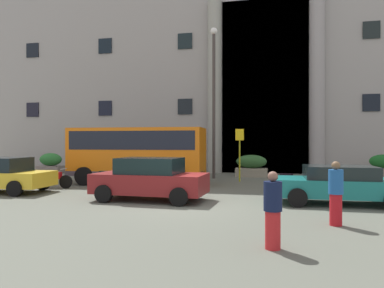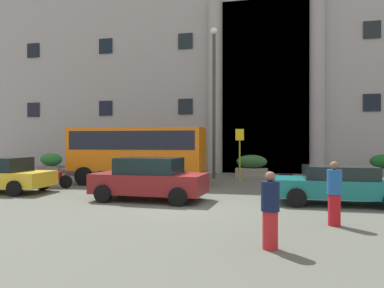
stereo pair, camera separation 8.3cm
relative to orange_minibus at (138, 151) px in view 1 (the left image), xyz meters
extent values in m
cube|color=#54584C|center=(3.70, -5.50, -1.73)|extent=(80.00, 64.00, 0.12)
cube|color=gray|center=(3.70, 12.00, 8.77)|extent=(37.84, 9.00, 20.89)
cube|color=black|center=(6.15, 7.56, 4.20)|extent=(5.73, 0.12, 11.74)
cylinder|color=gray|center=(2.81, 7.25, 4.20)|extent=(0.95, 0.95, 11.74)
cylinder|color=gray|center=(9.49, 7.25, 4.20)|extent=(0.95, 0.95, 11.74)
cube|color=black|center=(-11.44, 7.46, 2.93)|extent=(1.03, 0.08, 1.10)
cube|color=black|center=(-5.38, 7.46, 2.93)|extent=(1.03, 0.08, 1.10)
cube|color=black|center=(0.67, 7.46, 2.93)|extent=(1.03, 0.08, 1.10)
cube|color=black|center=(12.78, 7.46, 2.93)|extent=(1.03, 0.08, 1.10)
cube|color=black|center=(-11.44, 7.46, 7.52)|extent=(1.03, 0.08, 1.10)
cube|color=black|center=(-5.38, 7.46, 7.52)|extent=(1.03, 0.08, 1.10)
cube|color=black|center=(0.67, 7.46, 7.52)|extent=(1.03, 0.08, 1.10)
cube|color=black|center=(12.78, 7.46, 7.52)|extent=(1.03, 0.08, 1.10)
cube|color=orange|center=(-0.01, 0.00, -0.04)|extent=(6.71, 2.70, 2.35)
cube|color=black|center=(-0.01, 0.00, 0.52)|extent=(6.31, 2.72, 0.90)
cube|color=black|center=(3.23, 0.13, 0.32)|extent=(0.14, 2.05, 1.12)
cube|color=#4C414B|center=(-0.01, 0.00, -1.10)|extent=(6.71, 2.74, 0.24)
cylinder|color=black|center=(2.26, 1.31, -1.22)|extent=(0.91, 0.32, 0.90)
cylinder|color=black|center=(2.36, -1.12, -1.22)|extent=(0.91, 0.32, 0.90)
cylinder|color=black|center=(-2.37, 1.12, -1.22)|extent=(0.91, 0.32, 0.90)
cylinder|color=black|center=(-2.27, -1.31, -1.22)|extent=(0.91, 0.32, 0.90)
cylinder|color=#969514|center=(4.93, 2.01, -0.30)|extent=(0.08, 0.08, 2.74)
cube|color=yellow|center=(4.93, 1.98, 0.82)|extent=(0.44, 0.03, 0.60)
cube|color=gray|center=(5.42, 4.78, -1.41)|extent=(1.90, 0.87, 0.52)
ellipsoid|color=#2A5327|center=(5.42, 4.78, -0.74)|extent=(1.82, 0.79, 0.80)
cube|color=gray|center=(-8.07, 4.71, -1.43)|extent=(1.67, 0.97, 0.49)
ellipsoid|color=#296C2E|center=(-8.07, 4.71, -0.75)|extent=(1.61, 0.87, 0.86)
cube|color=#6A6157|center=(12.78, 4.95, -1.36)|extent=(1.57, 0.75, 0.62)
ellipsoid|color=#17541E|center=(12.78, 4.95, -0.66)|extent=(1.51, 0.67, 0.78)
cube|color=#176A67|center=(8.78, -4.29, -1.10)|extent=(4.19, 1.82, 0.59)
cube|color=black|center=(8.78, -4.29, -0.59)|extent=(2.26, 1.60, 0.43)
cylinder|color=black|center=(10.20, -3.38, -1.36)|extent=(0.62, 0.20, 0.62)
cylinder|color=black|center=(7.36, -3.38, -1.36)|extent=(0.62, 0.20, 0.62)
cylinder|color=black|center=(7.36, -5.20, -1.36)|extent=(0.62, 0.20, 0.62)
cube|color=maroon|center=(2.27, -4.85, -1.05)|extent=(4.10, 2.01, 0.70)
cube|color=black|center=(2.27, -4.85, -0.42)|extent=(2.25, 1.70, 0.56)
cylinder|color=black|center=(3.67, -4.02, -1.36)|extent=(0.63, 0.23, 0.62)
cylinder|color=black|center=(3.58, -5.82, -1.36)|extent=(0.63, 0.23, 0.62)
cylinder|color=black|center=(0.95, -3.87, -1.36)|extent=(0.63, 0.23, 0.62)
cylinder|color=black|center=(0.86, -5.67, -1.36)|extent=(0.63, 0.23, 0.62)
cylinder|color=black|center=(-3.19, -3.24, -1.36)|extent=(0.63, 0.22, 0.62)
cylinder|color=black|center=(-3.11, -5.10, -1.36)|extent=(0.63, 0.22, 0.62)
cylinder|color=black|center=(0.23, -2.39, -1.37)|extent=(0.61, 0.15, 0.60)
cylinder|color=black|center=(-1.12, -2.50, -1.37)|extent=(0.61, 0.17, 0.60)
cube|color=gold|center=(-0.45, -2.44, -1.09)|extent=(0.88, 0.31, 0.32)
cube|color=black|center=(-0.63, -2.46, -0.91)|extent=(0.53, 0.24, 0.12)
cylinder|color=#A5A5A8|center=(0.12, -2.40, -0.79)|extent=(0.07, 0.55, 0.03)
cylinder|color=black|center=(-2.54, -2.49, -1.37)|extent=(0.60, 0.13, 0.60)
cylinder|color=black|center=(-3.89, -2.55, -1.37)|extent=(0.60, 0.15, 0.60)
cube|color=red|center=(-3.22, -2.52, -1.09)|extent=(0.88, 0.28, 0.32)
cube|color=black|center=(-3.39, -2.52, -0.91)|extent=(0.53, 0.22, 0.12)
cylinder|color=#A5A5A8|center=(-2.64, -2.49, -0.79)|extent=(0.05, 0.55, 0.03)
cylinder|color=black|center=(7.99, -2.16, -1.37)|extent=(0.60, 0.13, 0.60)
cylinder|color=black|center=(6.68, -2.10, -1.37)|extent=(0.61, 0.15, 0.60)
cube|color=#504655|center=(7.33, -2.13, -1.09)|extent=(0.85, 0.28, 0.32)
cube|color=black|center=(7.15, -2.12, -0.91)|extent=(0.53, 0.23, 0.12)
cylinder|color=#A5A5A8|center=(7.88, -2.16, -0.79)|extent=(0.06, 0.55, 0.03)
cylinder|color=#AC151C|center=(8.10, -7.61, -1.27)|extent=(0.30, 0.30, 0.79)
cylinder|color=#1C5092|center=(8.10, -7.61, -0.57)|extent=(0.36, 0.36, 0.61)
sphere|color=brown|center=(8.10, -7.61, -0.16)|extent=(0.21, 0.21, 0.21)
cylinder|color=#B41F22|center=(6.53, -9.99, -1.29)|extent=(0.30, 0.30, 0.75)
cylinder|color=#101836|center=(6.53, -9.99, -0.63)|extent=(0.36, 0.36, 0.58)
sphere|color=brown|center=(6.53, -9.99, -0.24)|extent=(0.20, 0.20, 0.20)
cylinder|color=#3C3431|center=(3.34, 3.32, 2.48)|extent=(0.18, 0.18, 8.30)
sphere|color=white|center=(3.34, 3.32, 6.81)|extent=(0.40, 0.40, 0.40)
camera|label=1|loc=(6.46, -17.23, 0.43)|focal=33.77mm
camera|label=2|loc=(6.54, -17.21, 0.43)|focal=33.77mm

